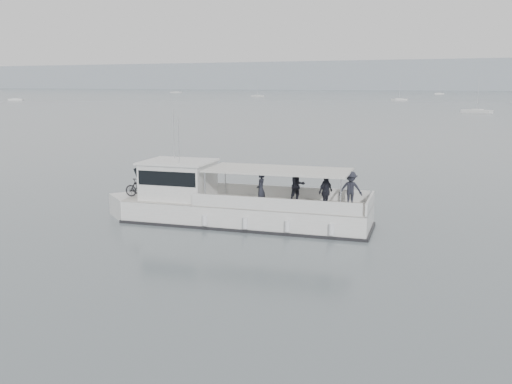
% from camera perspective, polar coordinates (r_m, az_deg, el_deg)
% --- Properties ---
extents(ground, '(1400.00, 1400.00, 0.00)m').
position_cam_1_polar(ground, '(28.11, 10.76, -3.02)').
color(ground, '#566165').
rests_on(ground, ground).
extents(tour_boat, '(13.45, 4.81, 5.60)m').
position_cam_1_polar(tour_boat, '(27.52, -3.27, -1.18)').
color(tour_boat, white).
rests_on(tour_boat, ground).
extents(moored_fleet, '(429.18, 358.31, 10.15)m').
position_cam_1_polar(moored_fleet, '(245.45, 21.56, 8.62)').
color(moored_fleet, white).
rests_on(moored_fleet, ground).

